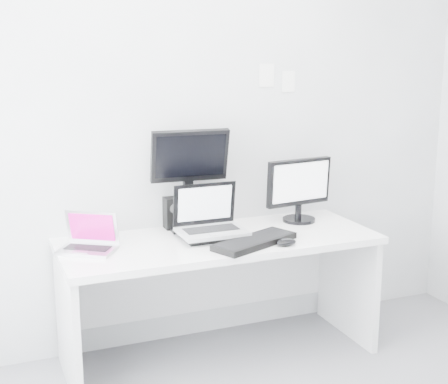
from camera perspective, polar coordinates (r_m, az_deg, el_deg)
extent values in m
plane|color=silver|center=(3.85, -2.36, 6.19)|extent=(3.60, 0.00, 3.60)
cube|color=white|center=(3.77, -0.40, -9.41)|extent=(1.80, 0.70, 0.73)
cube|color=#A7A6AB|center=(3.45, -12.15, -3.50)|extent=(0.36, 0.34, 0.22)
cube|color=black|center=(3.83, -4.61, -1.87)|extent=(0.11, 0.11, 0.19)
cube|color=#A1A3A8|center=(3.59, -1.07, -1.80)|extent=(0.37, 0.29, 0.31)
cube|color=black|center=(3.75, -3.11, 1.21)|extent=(0.46, 0.19, 0.62)
cube|color=black|center=(3.98, 6.73, 0.24)|extent=(0.47, 0.26, 0.41)
cube|color=black|center=(3.53, 2.73, -4.42)|extent=(0.54, 0.37, 0.03)
ellipsoid|color=black|center=(3.52, 5.54, -4.47)|extent=(0.12, 0.08, 0.04)
cube|color=white|center=(4.00, 3.82, 10.30)|extent=(0.10, 0.00, 0.14)
cube|color=white|center=(4.07, 5.74, 9.74)|extent=(0.09, 0.00, 0.13)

